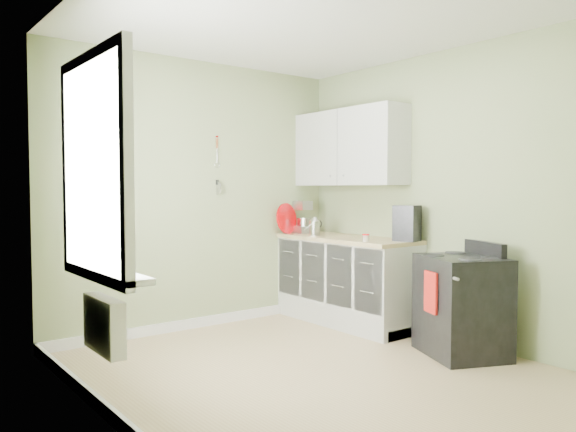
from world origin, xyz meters
TOP-DOWN VIEW (x-y plane):
  - floor at (0.00, 0.00)m, footprint 3.20×3.60m
  - ceiling at (0.00, 0.00)m, footprint 3.20×3.60m
  - wall_back at (0.00, 1.81)m, footprint 3.20×0.02m
  - wall_left at (-1.61, 0.00)m, footprint 0.02×3.60m
  - wall_right at (1.61, 0.00)m, footprint 0.02×3.60m
  - base_cabinets at (1.30, 1.00)m, footprint 0.60×1.60m
  - countertop at (1.29, 1.00)m, footprint 0.64×1.60m
  - upper_cabinets at (1.43, 1.10)m, footprint 0.35×1.40m
  - window at (-1.58, 0.30)m, footprint 0.06×1.14m
  - window_sill at (-1.51, 0.30)m, footprint 0.18×1.14m
  - radiator at (-1.54, 0.25)m, footprint 0.12×0.50m
  - wall_utensils at (0.20, 1.78)m, footprint 0.02×0.14m
  - stove at (1.28, -0.43)m, footprint 0.86×0.87m
  - stand_mixer at (1.27, 1.74)m, footprint 0.23×0.35m
  - kettle at (1.14, 1.33)m, footprint 0.20×0.11m
  - coffee_maker at (1.42, 0.30)m, footprint 0.25×0.26m
  - red_tray at (1.06, 1.72)m, footprint 0.35×0.15m
  - jar at (1.07, 0.50)m, footprint 0.07×0.07m
  - plant_a at (-1.50, 0.04)m, footprint 0.18×0.17m
  - plant_b at (-1.50, 0.40)m, footprint 0.17×0.19m
  - plant_c at (-1.50, 0.49)m, footprint 0.25×0.25m

SIDE VIEW (x-z plane):
  - floor at x=0.00m, z-range -0.02..0.00m
  - stove at x=1.28m, z-range -0.05..0.91m
  - base_cabinets at x=1.30m, z-range 0.00..0.87m
  - radiator at x=-1.54m, z-range 0.38..0.73m
  - window_sill at x=-1.51m, z-range 0.86..0.90m
  - countertop at x=1.29m, z-range 0.87..0.91m
  - jar at x=1.07m, z-range 0.91..0.99m
  - kettle at x=1.14m, z-range 0.91..1.11m
  - plant_a at x=-1.50m, z-range 0.90..1.18m
  - plant_b at x=-1.50m, z-range 0.90..1.22m
  - plant_c at x=-1.50m, z-range 0.90..1.23m
  - coffee_maker at x=1.42m, z-range 0.90..1.25m
  - red_tray at x=1.06m, z-range 0.91..1.25m
  - stand_mixer at x=1.27m, z-range 0.88..1.29m
  - wall_back at x=0.00m, z-range 0.00..2.70m
  - wall_left at x=-1.61m, z-range 0.00..2.70m
  - wall_right at x=1.61m, z-range 0.00..2.70m
  - window at x=-1.58m, z-range 0.83..2.27m
  - wall_utensils at x=0.20m, z-range 1.27..1.85m
  - upper_cabinets at x=1.43m, z-range 1.45..2.25m
  - ceiling at x=0.00m, z-range 2.70..2.72m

